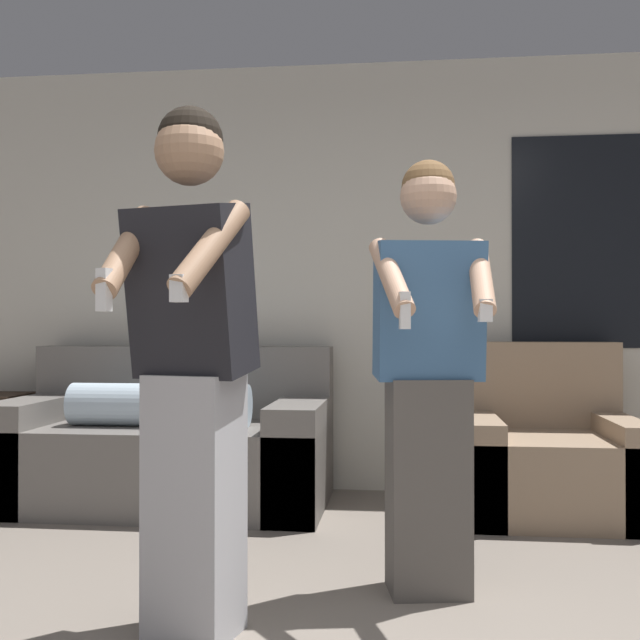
{
  "coord_description": "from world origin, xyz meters",
  "views": [
    {
      "loc": [
        0.08,
        -1.77,
        1.03
      ],
      "look_at": [
        -0.22,
        0.92,
        1.05
      ],
      "focal_mm": 42.0,
      "sensor_mm": 36.0,
      "label": 1
    }
  ],
  "objects": [
    {
      "name": "armchair",
      "position": [
        0.86,
        2.49,
        0.3
      ],
      "size": [
        0.92,
        0.88,
        0.94
      ],
      "color": "#937A60",
      "rests_on": "ground_plane"
    },
    {
      "name": "person_left",
      "position": [
        -0.62,
        0.65,
        0.92
      ],
      "size": [
        0.45,
        0.55,
        1.76
      ],
      "color": "#B2B2B7",
      "rests_on": "ground_plane"
    },
    {
      "name": "couch",
      "position": [
        -1.29,
        2.46,
        0.32
      ],
      "size": [
        1.85,
        0.94,
        0.91
      ],
      "color": "slate",
      "rests_on": "ground_plane"
    },
    {
      "name": "person_right",
      "position": [
        0.17,
        1.15,
        0.86
      ],
      "size": [
        0.46,
        0.52,
        1.68
      ],
      "color": "#56514C",
      "rests_on": "ground_plane"
    },
    {
      "name": "wall_back",
      "position": [
        0.02,
        2.97,
        1.35
      ],
      "size": [
        6.73,
        0.07,
        2.7
      ],
      "color": "beige",
      "rests_on": "ground_plane"
    }
  ]
}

